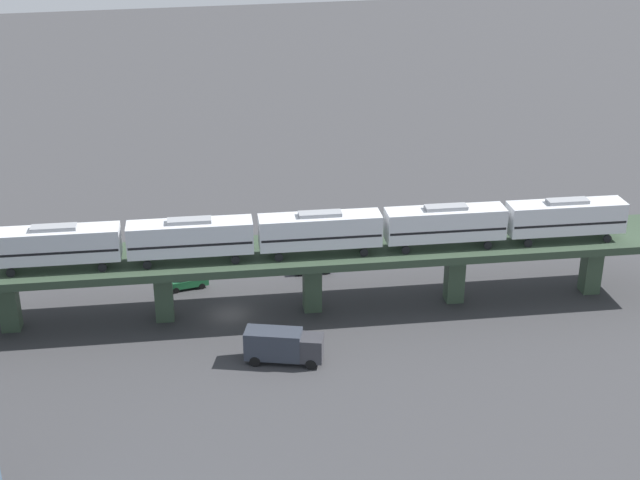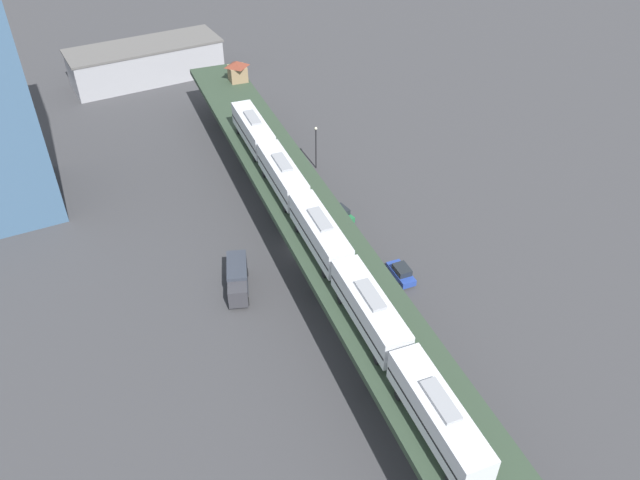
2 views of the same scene
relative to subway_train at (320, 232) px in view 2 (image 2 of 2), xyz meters
name	(u,v)px [view 2 (image 2 of 2)]	position (x,y,z in m)	size (l,w,h in m)	color
ground_plane	(304,248)	(2.26, 8.94, -9.41)	(400.00, 400.00, 0.00)	#38383A
elevated_viaduct	(304,211)	(2.25, 8.78, -3.49)	(17.12, 92.38, 6.87)	#2C3D2C
subway_train	(320,232)	(0.00, 0.00, 0.00)	(8.74, 62.38, 4.45)	silver
signal_hut	(237,70)	(8.29, 46.82, -0.74)	(3.51, 3.51, 3.40)	#8C7251
street_car_blue	(401,273)	(10.11, -1.58, -8.47)	(2.21, 4.52, 1.89)	#233D93
street_car_green	(340,213)	(9.40, 12.54, -8.47)	(2.40, 4.60, 1.89)	#1E6638
delivery_truck	(238,278)	(-8.04, 5.44, -7.65)	(4.56, 7.54, 3.20)	#333338
street_lamp	(316,144)	(12.45, 25.99, -5.30)	(0.44, 0.44, 6.94)	black
warehouse_building	(146,62)	(-1.81, 70.66, -6.00)	(28.93, 11.30, 6.80)	#99999E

